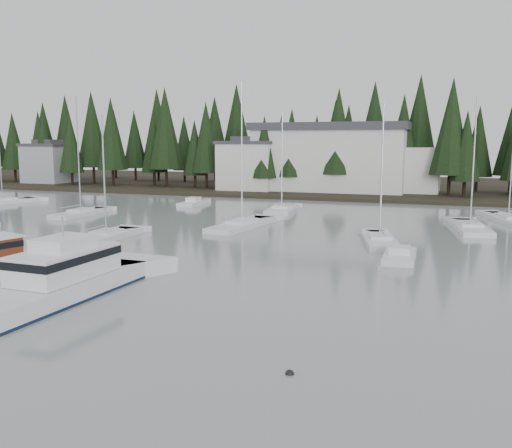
{
  "coord_description": "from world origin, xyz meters",
  "views": [
    {
      "loc": [
        14.97,
        -9.56,
        8.65
      ],
      "look_at": [
        0.94,
        29.66,
        2.5
      ],
      "focal_mm": 40.0,
      "sensor_mm": 36.0,
      "label": 1
    }
  ],
  "objects_px": {
    "house_west": "(249,164)",
    "house_far_west": "(49,162)",
    "sailboat_9": "(470,229)",
    "sailboat_10": "(81,214)",
    "sailboat_0": "(380,242)",
    "sailboat_6": "(242,226)",
    "harbor_inn": "(343,158)",
    "sailboat_8": "(3,203)",
    "runabout_3": "(193,204)",
    "sailboat_11": "(282,211)",
    "sailboat_1": "(508,221)",
    "sailboat_2": "(106,238)",
    "cabin_cruiser_center": "(61,284)",
    "runabout_1": "(399,258)"
  },
  "relations": [
    {
      "from": "cabin_cruiser_center",
      "to": "runabout_1",
      "type": "bearing_deg",
      "value": -43.17
    },
    {
      "from": "harbor_inn",
      "to": "sailboat_0",
      "type": "relative_size",
      "value": 2.42
    },
    {
      "from": "harbor_inn",
      "to": "sailboat_9",
      "type": "bearing_deg",
      "value": -60.26
    },
    {
      "from": "sailboat_6",
      "to": "sailboat_11",
      "type": "relative_size",
      "value": 1.17
    },
    {
      "from": "house_far_west",
      "to": "runabout_3",
      "type": "distance_m",
      "value": 46.83
    },
    {
      "from": "house_far_west",
      "to": "sailboat_8",
      "type": "distance_m",
      "value": 33.21
    },
    {
      "from": "sailboat_0",
      "to": "sailboat_11",
      "type": "xyz_separation_m",
      "value": [
        -14.21,
        18.03,
        -0.0
      ]
    },
    {
      "from": "sailboat_11",
      "to": "sailboat_2",
      "type": "bearing_deg",
      "value": 152.79
    },
    {
      "from": "house_far_west",
      "to": "sailboat_0",
      "type": "height_order",
      "value": "sailboat_0"
    },
    {
      "from": "runabout_3",
      "to": "house_far_west",
      "type": "bearing_deg",
      "value": 59.64
    },
    {
      "from": "sailboat_10",
      "to": "runabout_3",
      "type": "xyz_separation_m",
      "value": [
        7.59,
        14.09,
        0.04
      ]
    },
    {
      "from": "harbor_inn",
      "to": "sailboat_1",
      "type": "xyz_separation_m",
      "value": [
        23.02,
        -26.32,
        -5.7
      ]
    },
    {
      "from": "sailboat_6",
      "to": "house_far_west",
      "type": "bearing_deg",
      "value": 61.58
    },
    {
      "from": "harbor_inn",
      "to": "sailboat_10",
      "type": "distance_m",
      "value": 44.1
    },
    {
      "from": "cabin_cruiser_center",
      "to": "sailboat_10",
      "type": "relative_size",
      "value": 0.86
    },
    {
      "from": "cabin_cruiser_center",
      "to": "sailboat_2",
      "type": "height_order",
      "value": "sailboat_2"
    },
    {
      "from": "sailboat_1",
      "to": "sailboat_8",
      "type": "bearing_deg",
      "value": 76.4
    },
    {
      "from": "sailboat_2",
      "to": "sailboat_6",
      "type": "xyz_separation_m",
      "value": [
        8.87,
        10.37,
        0.01
      ]
    },
    {
      "from": "sailboat_6",
      "to": "sailboat_11",
      "type": "height_order",
      "value": "sailboat_6"
    },
    {
      "from": "sailboat_2",
      "to": "runabout_3",
      "type": "xyz_separation_m",
      "value": [
        -4.44,
        26.67,
        0.07
      ]
    },
    {
      "from": "sailboat_0",
      "to": "sailboat_8",
      "type": "xyz_separation_m",
      "value": [
        -53.01,
        13.54,
        0.01
      ]
    },
    {
      "from": "sailboat_10",
      "to": "runabout_3",
      "type": "relative_size",
      "value": 2.21
    },
    {
      "from": "house_west",
      "to": "runabout_1",
      "type": "xyz_separation_m",
      "value": [
        29.13,
        -46.83,
        -4.52
      ]
    },
    {
      "from": "sailboat_9",
      "to": "cabin_cruiser_center",
      "type": "bearing_deg",
      "value": 137.6
    },
    {
      "from": "cabin_cruiser_center",
      "to": "sailboat_8",
      "type": "relative_size",
      "value": 0.81
    },
    {
      "from": "sailboat_8",
      "to": "sailboat_11",
      "type": "xyz_separation_m",
      "value": [
        38.8,
        4.49,
        -0.01
      ]
    },
    {
      "from": "house_west",
      "to": "harbor_inn",
      "type": "height_order",
      "value": "harbor_inn"
    },
    {
      "from": "house_west",
      "to": "cabin_cruiser_center",
      "type": "xyz_separation_m",
      "value": [
        12.46,
        -63.33,
        -3.88
      ]
    },
    {
      "from": "sailboat_9",
      "to": "sailboat_11",
      "type": "distance_m",
      "value": 22.86
    },
    {
      "from": "harbor_inn",
      "to": "sailboat_11",
      "type": "xyz_separation_m",
      "value": [
        -2.4,
        -25.72,
        -5.71
      ]
    },
    {
      "from": "sailboat_9",
      "to": "sailboat_0",
      "type": "bearing_deg",
      "value": 135.42
    },
    {
      "from": "house_west",
      "to": "sailboat_11",
      "type": "relative_size",
      "value": 0.75
    },
    {
      "from": "cabin_cruiser_center",
      "to": "sailboat_9",
      "type": "bearing_deg",
      "value": -31.01
    },
    {
      "from": "sailboat_9",
      "to": "runabout_3",
      "type": "distance_m",
      "value": 36.37
    },
    {
      "from": "harbor_inn",
      "to": "sailboat_2",
      "type": "relative_size",
      "value": 2.6
    },
    {
      "from": "house_west",
      "to": "cabin_cruiser_center",
      "type": "distance_m",
      "value": 64.66
    },
    {
      "from": "sailboat_8",
      "to": "house_far_west",
      "type": "bearing_deg",
      "value": 45.02
    },
    {
      "from": "sailboat_8",
      "to": "sailboat_9",
      "type": "bearing_deg",
      "value": -76.82
    },
    {
      "from": "house_far_west",
      "to": "runabout_3",
      "type": "relative_size",
      "value": 1.33
    },
    {
      "from": "sailboat_9",
      "to": "sailboat_10",
      "type": "height_order",
      "value": "sailboat_10"
    },
    {
      "from": "sailboat_0",
      "to": "sailboat_6",
      "type": "bearing_deg",
      "value": 58.29
    },
    {
      "from": "house_west",
      "to": "sailboat_0",
      "type": "relative_size",
      "value": 0.78
    },
    {
      "from": "house_far_west",
      "to": "cabin_cruiser_center",
      "type": "distance_m",
      "value": 85.13
    },
    {
      "from": "sailboat_2",
      "to": "runabout_3",
      "type": "relative_size",
      "value": 1.78
    },
    {
      "from": "house_far_west",
      "to": "sailboat_11",
      "type": "xyz_separation_m",
      "value": [
        54.64,
        -24.38,
        -4.33
      ]
    },
    {
      "from": "sailboat_2",
      "to": "sailboat_8",
      "type": "relative_size",
      "value": 0.76
    },
    {
      "from": "sailboat_11",
      "to": "sailboat_10",
      "type": "bearing_deg",
      "value": 111.56
    },
    {
      "from": "sailboat_0",
      "to": "runabout_3",
      "type": "distance_m",
      "value": 34.51
    },
    {
      "from": "cabin_cruiser_center",
      "to": "house_west",
      "type": "bearing_deg",
      "value": 13.26
    },
    {
      "from": "house_west",
      "to": "house_far_west",
      "type": "relative_size",
      "value": 1.13
    }
  ]
}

